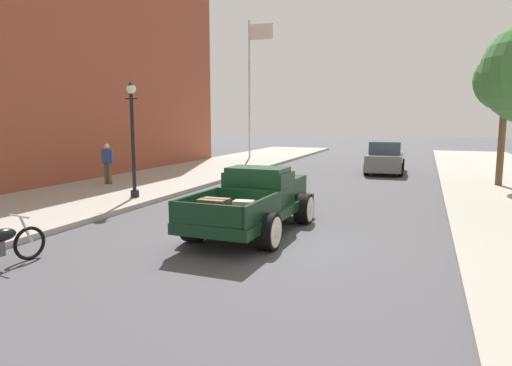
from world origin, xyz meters
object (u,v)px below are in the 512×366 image
object	(u,v)px
hotrod_truck_dark_green	(257,200)
pedestrian_sidewalk_left	(107,161)
flagpole	(253,74)
street_tree_second	(506,81)
street_lamp_near	(133,131)
car_background_grey	(385,158)

from	to	relation	value
hotrod_truck_dark_green	pedestrian_sidewalk_left	distance (m)	9.36
flagpole	pedestrian_sidewalk_left	bearing A→B (deg)	-93.75
hotrod_truck_dark_green	street_tree_second	xyz separation A→B (m)	(6.72, 9.78, 3.49)
hotrod_truck_dark_green	street_tree_second	bearing A→B (deg)	55.51
pedestrian_sidewalk_left	street_lamp_near	size ratio (longest dim) A/B	0.43
hotrod_truck_dark_green	street_lamp_near	xyz separation A→B (m)	(-5.26, 2.30, 1.63)
flagpole	hotrod_truck_dark_green	bearing A→B (deg)	-68.89
hotrod_truck_dark_green	pedestrian_sidewalk_left	bearing A→B (deg)	150.68
flagpole	street_tree_second	world-z (taller)	flagpole
pedestrian_sidewalk_left	street_tree_second	bearing A→B (deg)	19.27
street_lamp_near	street_tree_second	world-z (taller)	street_tree_second
pedestrian_sidewalk_left	flagpole	xyz separation A→B (m)	(0.93, 14.13, 4.68)
street_lamp_near	flagpole	distance (m)	16.88
pedestrian_sidewalk_left	street_lamp_near	xyz separation A→B (m)	(2.89, -2.28, 1.30)
car_background_grey	flagpole	size ratio (longest dim) A/B	0.47
street_tree_second	pedestrian_sidewalk_left	bearing A→B (deg)	-160.73
car_background_grey	street_tree_second	xyz separation A→B (m)	(4.74, -4.08, 3.47)
car_background_grey	street_lamp_near	world-z (taller)	street_lamp_near
pedestrian_sidewalk_left	street_tree_second	size ratio (longest dim) A/B	0.31
street_lamp_near	street_tree_second	bearing A→B (deg)	31.98
hotrod_truck_dark_green	flagpole	distance (m)	20.68
hotrod_truck_dark_green	flagpole	size ratio (longest dim) A/B	0.54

